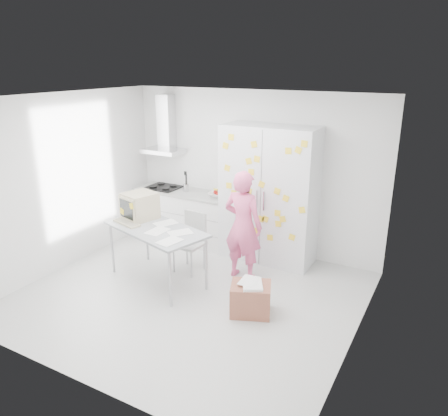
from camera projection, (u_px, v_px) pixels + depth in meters
The scene contains 10 objects.
floor at pixel (190, 296), 6.12m from camera, with size 4.50×4.00×0.02m, color silver.
walls at pixel (214, 191), 6.29m from camera, with size 4.52×4.01×2.70m.
ceiling at pixel (184, 98), 5.26m from camera, with size 4.50×4.00×0.02m, color white.
counter_run at pixel (185, 215), 7.93m from camera, with size 1.84×0.63×1.28m.
range_hood at pixel (165, 130), 7.77m from camera, with size 0.70×0.48×1.01m.
tall_cabinet at pixel (269, 195), 6.95m from camera, with size 1.50×0.68×2.20m.
person at pixel (243, 226), 6.40m from camera, with size 0.61×0.40×1.66m, color #EB5B8E.
desk at pixel (145, 215), 6.49m from camera, with size 1.71×1.18×1.24m.
chair at pixel (191, 238), 6.75m from camera, with size 0.44×0.44×0.92m.
cardboard_box at pixel (251, 298), 5.64m from camera, with size 0.62×0.57×0.45m.
Camera 1 is at (3.03, -4.50, 3.12)m, focal length 35.00 mm.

